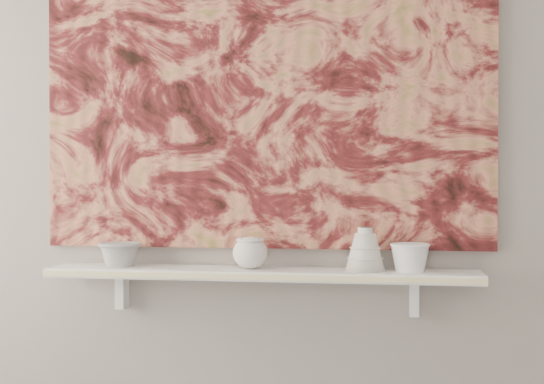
% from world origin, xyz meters
% --- Properties ---
extents(wall_back, '(3.60, 0.00, 3.60)m').
position_xyz_m(wall_back, '(0.00, 1.60, 1.35)').
color(wall_back, gray).
rests_on(wall_back, floor).
extents(shelf, '(1.40, 0.18, 0.03)m').
position_xyz_m(shelf, '(0.00, 1.51, 0.92)').
color(shelf, white).
rests_on(shelf, wall_back).
extents(shelf_stripe, '(1.40, 0.01, 0.02)m').
position_xyz_m(shelf_stripe, '(0.00, 1.41, 0.92)').
color(shelf_stripe, beige).
rests_on(shelf_stripe, shelf).
extents(bracket_left, '(0.03, 0.06, 0.12)m').
position_xyz_m(bracket_left, '(-0.49, 1.57, 0.84)').
color(bracket_left, white).
rests_on(bracket_left, wall_back).
extents(bracket_right, '(0.03, 0.06, 0.12)m').
position_xyz_m(bracket_right, '(0.49, 1.57, 0.84)').
color(bracket_right, white).
rests_on(bracket_right, wall_back).
extents(painting, '(1.50, 0.02, 1.10)m').
position_xyz_m(painting, '(0.00, 1.59, 1.54)').
color(painting, maroon).
rests_on(painting, wall_back).
extents(house_motif, '(0.09, 0.00, 0.08)m').
position_xyz_m(house_motif, '(0.45, 1.57, 1.23)').
color(house_motif, black).
rests_on(house_motif, painting).
extents(bowl_grey, '(0.17, 0.17, 0.08)m').
position_xyz_m(bowl_grey, '(-0.47, 1.51, 0.97)').
color(bowl_grey, gray).
rests_on(bowl_grey, shelf).
extents(cup_cream, '(0.14, 0.14, 0.10)m').
position_xyz_m(cup_cream, '(-0.03, 1.51, 0.98)').
color(cup_cream, beige).
rests_on(cup_cream, shelf).
extents(bell_vessel, '(0.16, 0.16, 0.14)m').
position_xyz_m(bell_vessel, '(0.33, 1.51, 1.00)').
color(bell_vessel, beige).
rests_on(bell_vessel, shelf).
extents(bowl_white, '(0.13, 0.13, 0.09)m').
position_xyz_m(bowl_white, '(0.47, 1.51, 0.98)').
color(bowl_white, white).
rests_on(bowl_white, shelf).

